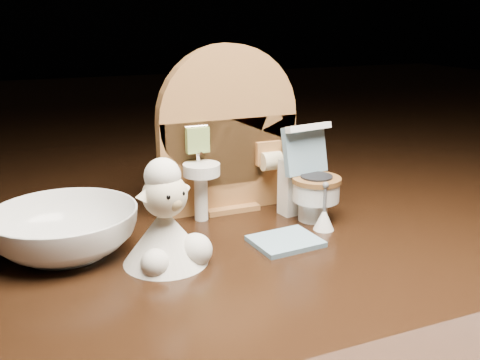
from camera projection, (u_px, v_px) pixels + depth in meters
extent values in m
cube|color=#331D0E|center=(257.00, 286.00, 0.46)|extent=(2.50, 2.50, 0.10)
cube|color=#9D6837|center=(228.00, 164.00, 0.49)|extent=(0.13, 0.02, 0.09)
cylinder|color=#9D6837|center=(228.00, 118.00, 0.48)|extent=(0.13, 0.02, 0.13)
cube|color=#9D6837|center=(229.00, 205.00, 0.50)|extent=(0.05, 0.04, 0.01)
cylinder|color=white|center=(201.00, 196.00, 0.47)|extent=(0.01, 0.01, 0.04)
cylinder|color=white|center=(201.00, 169.00, 0.46)|extent=(0.03, 0.03, 0.01)
cylinder|color=silver|center=(198.00, 156.00, 0.46)|extent=(0.00, 0.00, 0.01)
cube|color=#809C4D|center=(198.00, 140.00, 0.46)|extent=(0.02, 0.01, 0.02)
cube|color=#9D6837|center=(268.00, 153.00, 0.49)|extent=(0.02, 0.01, 0.02)
cylinder|color=beige|center=(271.00, 161.00, 0.49)|extent=(0.02, 0.02, 0.02)
cylinder|color=white|center=(313.00, 209.00, 0.47)|extent=(0.03, 0.03, 0.02)
cylinder|color=white|center=(316.00, 191.00, 0.46)|extent=(0.04, 0.04, 0.02)
cylinder|color=brown|center=(317.00, 180.00, 0.46)|extent=(0.04, 0.04, 0.00)
cube|color=white|center=(298.00, 186.00, 0.49)|extent=(0.04, 0.02, 0.05)
cube|color=#6B8EA3|center=(305.00, 150.00, 0.47)|extent=(0.04, 0.02, 0.04)
cube|color=white|center=(309.00, 127.00, 0.46)|extent=(0.05, 0.02, 0.01)
cylinder|color=#AFBB3E|center=(307.00, 150.00, 0.48)|extent=(0.01, 0.01, 0.01)
cube|color=#6B8EA3|center=(285.00, 241.00, 0.42)|extent=(0.05, 0.05, 0.00)
cone|color=white|center=(324.00, 219.00, 0.45)|extent=(0.02, 0.02, 0.02)
cylinder|color=#59595B|center=(325.00, 199.00, 0.44)|extent=(0.00, 0.00, 0.02)
sphere|color=#59595B|center=(326.00, 185.00, 0.44)|extent=(0.01, 0.01, 0.01)
cone|color=silver|center=(165.00, 235.00, 0.39)|extent=(0.06, 0.06, 0.04)
sphere|color=silver|center=(195.00, 250.00, 0.39)|extent=(0.03, 0.03, 0.03)
sphere|color=silver|center=(156.00, 263.00, 0.37)|extent=(0.02, 0.02, 0.02)
sphere|color=beige|center=(165.00, 195.00, 0.38)|extent=(0.03, 0.03, 0.03)
sphere|color=#9E8658|center=(174.00, 203.00, 0.37)|extent=(0.01, 0.01, 0.01)
sphere|color=silver|center=(162.00, 176.00, 0.37)|extent=(0.03, 0.03, 0.03)
cone|color=beige|center=(145.00, 193.00, 0.37)|extent=(0.02, 0.01, 0.01)
cone|color=beige|center=(180.00, 185.00, 0.39)|extent=(0.02, 0.01, 0.01)
sphere|color=black|center=(168.00, 197.00, 0.36)|extent=(0.00, 0.00, 0.00)
sphere|color=black|center=(182.00, 194.00, 0.37)|extent=(0.00, 0.00, 0.00)
imported|color=white|center=(65.00, 231.00, 0.40)|extent=(0.14, 0.14, 0.03)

